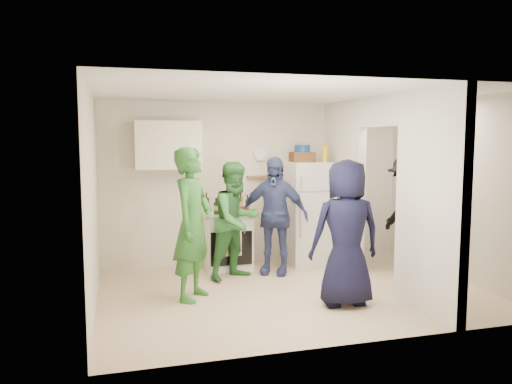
# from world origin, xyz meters

# --- Properties ---
(floor) EXTENTS (4.80, 4.80, 0.00)m
(floor) POSITION_xyz_m (0.00, 0.00, 0.00)
(floor) COLOR beige
(floor) RESTS_ON ground
(wall_back) EXTENTS (4.80, 0.00, 4.80)m
(wall_back) POSITION_xyz_m (0.00, 1.70, 1.25)
(wall_back) COLOR silver
(wall_back) RESTS_ON floor
(wall_front) EXTENTS (4.80, 0.00, 4.80)m
(wall_front) POSITION_xyz_m (0.00, -1.70, 1.25)
(wall_front) COLOR silver
(wall_front) RESTS_ON floor
(wall_left) EXTENTS (0.00, 3.40, 3.40)m
(wall_left) POSITION_xyz_m (-2.40, 0.00, 1.25)
(wall_left) COLOR silver
(wall_left) RESTS_ON floor
(wall_right) EXTENTS (0.00, 3.40, 3.40)m
(wall_right) POSITION_xyz_m (2.40, 0.00, 1.25)
(wall_right) COLOR silver
(wall_right) RESTS_ON floor
(ceiling) EXTENTS (4.80, 4.80, 0.00)m
(ceiling) POSITION_xyz_m (0.00, 0.00, 2.50)
(ceiling) COLOR white
(ceiling) RESTS_ON wall_back
(partition_pier_back) EXTENTS (0.12, 1.20, 2.50)m
(partition_pier_back) POSITION_xyz_m (1.20, 1.10, 1.25)
(partition_pier_back) COLOR silver
(partition_pier_back) RESTS_ON floor
(partition_pier_front) EXTENTS (0.12, 1.20, 2.50)m
(partition_pier_front) POSITION_xyz_m (1.20, -1.10, 1.25)
(partition_pier_front) COLOR silver
(partition_pier_front) RESTS_ON floor
(partition_header) EXTENTS (0.12, 1.00, 0.40)m
(partition_header) POSITION_xyz_m (1.20, 0.00, 2.30)
(partition_header) COLOR silver
(partition_header) RESTS_ON partition_pier_back
(stove) EXTENTS (0.70, 0.59, 0.84)m
(stove) POSITION_xyz_m (-0.56, 1.37, 0.42)
(stove) COLOR white
(stove) RESTS_ON floor
(upper_cabinet) EXTENTS (0.95, 0.34, 0.70)m
(upper_cabinet) POSITION_xyz_m (-1.40, 1.52, 1.85)
(upper_cabinet) COLOR silver
(upper_cabinet) RESTS_ON wall_back
(fridge) EXTENTS (0.65, 0.64, 1.59)m
(fridge) POSITION_xyz_m (0.74, 1.34, 0.79)
(fridge) COLOR silver
(fridge) RESTS_ON floor
(wicker_basket) EXTENTS (0.35, 0.25, 0.15)m
(wicker_basket) POSITION_xyz_m (0.64, 1.39, 1.66)
(wicker_basket) COLOR brown
(wicker_basket) RESTS_ON fridge
(blue_bowl) EXTENTS (0.24, 0.24, 0.11)m
(blue_bowl) POSITION_xyz_m (0.64, 1.39, 1.79)
(blue_bowl) COLOR navy
(blue_bowl) RESTS_ON wicker_basket
(yellow_cup_stack_top) EXTENTS (0.09, 0.09, 0.25)m
(yellow_cup_stack_top) POSITION_xyz_m (0.96, 1.24, 1.71)
(yellow_cup_stack_top) COLOR gold
(yellow_cup_stack_top) RESTS_ON fridge
(wall_clock) EXTENTS (0.22, 0.02, 0.22)m
(wall_clock) POSITION_xyz_m (0.05, 1.68, 1.70)
(wall_clock) COLOR white
(wall_clock) RESTS_ON wall_back
(spice_shelf) EXTENTS (0.35, 0.08, 0.03)m
(spice_shelf) POSITION_xyz_m (0.00, 1.65, 1.35)
(spice_shelf) COLOR olive
(spice_shelf) RESTS_ON wall_back
(nook_window) EXTENTS (0.03, 0.70, 0.80)m
(nook_window) POSITION_xyz_m (2.38, 0.20, 1.65)
(nook_window) COLOR black
(nook_window) RESTS_ON wall_right
(nook_window_frame) EXTENTS (0.04, 0.76, 0.86)m
(nook_window_frame) POSITION_xyz_m (2.36, 0.20, 1.65)
(nook_window_frame) COLOR white
(nook_window_frame) RESTS_ON wall_right
(nook_valance) EXTENTS (0.04, 0.82, 0.18)m
(nook_valance) POSITION_xyz_m (2.34, 0.20, 2.00)
(nook_valance) COLOR white
(nook_valance) RESTS_ON wall_right
(yellow_cup_stack_stove) EXTENTS (0.09, 0.09, 0.25)m
(yellow_cup_stack_stove) POSITION_xyz_m (-0.68, 1.15, 0.96)
(yellow_cup_stack_stove) COLOR #FFFC15
(yellow_cup_stack_stove) RESTS_ON stove
(red_cup) EXTENTS (0.09, 0.09, 0.12)m
(red_cup) POSITION_xyz_m (-0.34, 1.17, 0.90)
(red_cup) COLOR red
(red_cup) RESTS_ON stove
(person_green_left) EXTENTS (0.74, 0.81, 1.85)m
(person_green_left) POSITION_xyz_m (-1.26, 0.07, 0.92)
(person_green_left) COLOR #2B692A
(person_green_left) RESTS_ON floor
(person_green_center) EXTENTS (0.99, 0.92, 1.63)m
(person_green_center) POSITION_xyz_m (-0.55, 0.81, 0.82)
(person_green_center) COLOR #327338
(person_green_center) RESTS_ON floor
(person_denim) EXTENTS (1.06, 0.86, 1.69)m
(person_denim) POSITION_xyz_m (0.03, 0.90, 0.85)
(person_denim) COLOR navy
(person_denim) RESTS_ON floor
(person_navy) EXTENTS (0.88, 0.61, 1.71)m
(person_navy) POSITION_xyz_m (0.42, -0.64, 0.86)
(person_navy) COLOR black
(person_navy) RESTS_ON floor
(person_nook) EXTENTS (0.68, 1.13, 1.71)m
(person_nook) POSITION_xyz_m (1.91, 0.42, 0.86)
(person_nook) COLOR black
(person_nook) RESTS_ON floor
(bottle_a) EXTENTS (0.06, 0.06, 0.30)m
(bottle_a) POSITION_xyz_m (-0.85, 1.49, 0.99)
(bottle_a) COLOR brown
(bottle_a) RESTS_ON stove
(bottle_b) EXTENTS (0.07, 0.07, 0.24)m
(bottle_b) POSITION_xyz_m (-0.74, 1.28, 0.96)
(bottle_b) COLOR #1A3D14
(bottle_b) RESTS_ON stove
(bottle_c) EXTENTS (0.06, 0.06, 0.27)m
(bottle_c) POSITION_xyz_m (-0.65, 1.53, 0.97)
(bottle_c) COLOR #A1ACAF
(bottle_c) RESTS_ON stove
(bottle_d) EXTENTS (0.07, 0.07, 0.29)m
(bottle_d) POSITION_xyz_m (-0.52, 1.31, 0.98)
(bottle_d) COLOR brown
(bottle_d) RESTS_ON stove
(bottle_e) EXTENTS (0.06, 0.06, 0.31)m
(bottle_e) POSITION_xyz_m (-0.47, 1.54, 0.99)
(bottle_e) COLOR #A9AEBB
(bottle_e) RESTS_ON stove
(bottle_f) EXTENTS (0.07, 0.07, 0.29)m
(bottle_f) POSITION_xyz_m (-0.38, 1.37, 0.99)
(bottle_f) COLOR #163D19
(bottle_f) RESTS_ON stove
(bottle_g) EXTENTS (0.06, 0.06, 0.28)m
(bottle_g) POSITION_xyz_m (-0.31, 1.51, 0.98)
(bottle_g) COLOR olive
(bottle_g) RESTS_ON stove
(bottle_h) EXTENTS (0.06, 0.06, 0.25)m
(bottle_h) POSITION_xyz_m (-0.86, 1.24, 0.96)
(bottle_h) COLOR #A7AEB3
(bottle_h) RESTS_ON stove
(bottle_i) EXTENTS (0.07, 0.07, 0.29)m
(bottle_i) POSITION_xyz_m (-0.49, 1.45, 0.99)
(bottle_i) COLOR brown
(bottle_i) RESTS_ON stove
(bottle_j) EXTENTS (0.07, 0.07, 0.28)m
(bottle_j) POSITION_xyz_m (-0.26, 1.28, 0.98)
(bottle_j) COLOR #236838
(bottle_j) RESTS_ON stove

